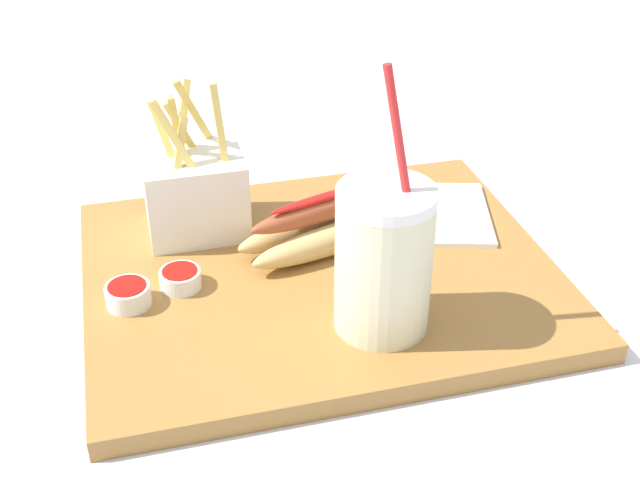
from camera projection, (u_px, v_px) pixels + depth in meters
The scene contains 8 objects.
ground_plane at pixel (320, 292), 0.80m from camera, with size 2.40×2.40×0.02m, color silver.
food_tray at pixel (320, 275), 0.79m from camera, with size 0.44×0.36×0.02m, color olive.
soda_cup at pixel (384, 259), 0.68m from camera, with size 0.08×0.08×0.23m.
fries_basket at pixel (195, 190), 0.82m from camera, with size 0.10×0.09×0.16m.
hot_dog_1 at pixel (329, 225), 0.81m from camera, with size 0.20×0.11×0.06m.
ketchup_cup_1 at pixel (180, 276), 0.75m from camera, with size 0.04×0.04×0.02m.
ketchup_cup_2 at pixel (128, 294), 0.73m from camera, with size 0.04×0.04×0.02m.
napkin_stack at pixel (436, 213), 0.86m from camera, with size 0.11×0.13×0.01m, color white.
Camera 1 is at (-0.16, -0.63, 0.46)m, focal length 46.14 mm.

